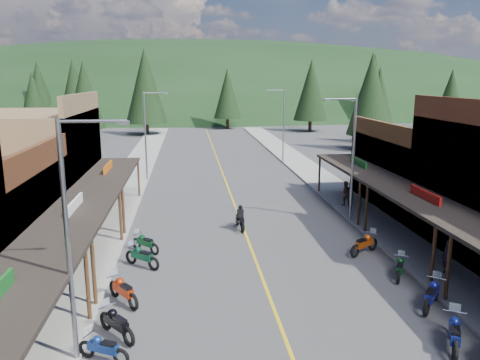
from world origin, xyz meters
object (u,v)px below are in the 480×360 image
object	(u,v)px
pine_3	(227,93)
pine_4	(311,90)
shop_east_3	(425,171)
rider_on_bike	(240,219)
shop_west_3	(29,166)
pine_7	(39,88)
pine_11	(371,94)
bike_west_7	(123,289)
pine_8	(34,105)
pedestrian_east_a	(447,257)
bike_west_8	(142,255)
streetlight_0	(72,233)
streetlight_3	(282,122)
bike_west_9	(145,242)
streetlight_1	(147,132)
pine_6	(451,93)
pine_10	(84,95)
streetlight_2	(351,154)
pedestrian_east_b	(345,193)
bike_west_5	(103,347)
bike_east_6	(432,293)
pine_1	(74,89)
bike_east_5	(455,332)
bike_west_6	(116,322)
pine_5	(373,84)
bike_east_8	(364,243)
bike_east_7	(400,267)
pine_9	(379,98)

from	to	relation	value
pine_3	pine_4	distance (m)	15.25
shop_east_3	rider_on_bike	xyz separation A→B (m)	(-13.98, -4.10, -1.89)
shop_west_3	pine_7	bearing A→B (deg)	105.72
pine_11	bike_west_7	bearing A→B (deg)	-123.12
pine_8	pedestrian_east_a	distance (m)	51.39
bike_west_8	streetlight_0	bearing A→B (deg)	-149.49
streetlight_3	bike_west_9	world-z (taller)	streetlight_3
pine_4	pedestrian_east_a	world-z (taller)	pine_4
streetlight_1	pine_8	xyz separation A→B (m)	(-15.05, 18.00, 1.52)
streetlight_3	pine_3	xyz separation A→B (m)	(-2.95, 36.00, 2.02)
bike_west_8	bike_west_9	bearing A→B (deg)	40.22
pine_3	bike_west_9	distance (m)	63.18
pine_6	rider_on_bike	world-z (taller)	pine_6
pine_7	pine_10	xyz separation A→B (m)	(14.00, -26.00, -0.45)
streetlight_3	bike_west_8	world-z (taller)	streetlight_3
streetlight_2	pedestrian_east_b	xyz separation A→B (m)	(0.93, 3.46, -3.43)
bike_west_5	bike_east_6	bearing A→B (deg)	-53.39
bike_west_7	pine_1	bearing A→B (deg)	67.93
pine_8	bike_east_5	world-z (taller)	pine_8
bike_west_5	pedestrian_east_a	world-z (taller)	pedestrian_east_a
streetlight_0	bike_west_6	world-z (taller)	streetlight_0
pine_5	pine_10	xyz separation A→B (m)	(-52.00, -22.00, -1.21)
pine_3	bike_east_8	bearing A→B (deg)	-88.34
pine_10	pine_11	world-z (taller)	pine_11
bike_east_5	pedestrian_east_a	bearing A→B (deg)	90.27
bike_east_6	rider_on_bike	xyz separation A→B (m)	(-6.58, 11.01, -0.00)
streetlight_3	bike_west_6	xyz separation A→B (m)	(-12.96, -34.67, -3.84)
shop_west_3	streetlight_3	xyz separation A→B (m)	(20.74, 18.70, 0.94)
shop_east_3	rider_on_bike	world-z (taller)	shop_east_3
shop_east_3	pedestrian_east_b	distance (m)	6.06
streetlight_0	pine_7	bearing A→B (deg)	106.99
streetlight_0	bike_east_7	distance (m)	14.81
pine_10	pedestrian_east_a	world-z (taller)	pine_10
bike_west_8	pedestrian_east_b	size ratio (longest dim) A/B	1.22
streetlight_1	pine_6	world-z (taller)	pine_6
pine_8	bike_west_7	size ratio (longest dim) A/B	4.49
bike_west_5	streetlight_1	bearing A→B (deg)	27.74
pine_3	pine_8	xyz separation A→B (m)	(-26.00, -26.00, -0.51)
pine_11	bike_west_6	world-z (taller)	pine_11
shop_east_3	bike_east_8	bearing A→B (deg)	-131.17
bike_west_7	bike_west_8	size ratio (longest dim) A/B	1.03
shop_west_3	bike_west_5	world-z (taller)	shop_west_3
pine_3	bike_west_9	world-z (taller)	pine_3
streetlight_1	pine_6	size ratio (longest dim) A/B	0.73
pine_9	bike_west_7	size ratio (longest dim) A/B	4.85
shop_west_3	pine_3	world-z (taller)	pine_3
shop_east_3	pine_11	bearing A→B (deg)	76.83
shop_west_3	bike_east_7	distance (m)	23.73
bike_east_5	pedestrian_east_a	xyz separation A→B (m)	(2.97, 5.71, 0.33)
pine_8	pine_10	world-z (taller)	pine_10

